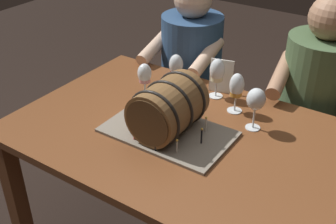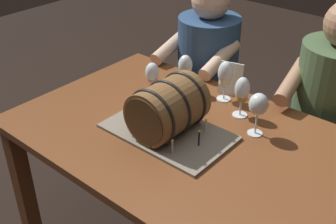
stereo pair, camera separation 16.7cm
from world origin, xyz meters
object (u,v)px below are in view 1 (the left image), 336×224
at_px(wine_glass_white, 217,72).
at_px(wine_glass_rose, 145,75).
at_px(barrel_cake, 168,110).
at_px(person_seated_right, 311,119).
at_px(wine_glass_amber, 237,87).
at_px(person_seated_left, 190,87).
at_px(dining_table, 179,151).
at_px(wine_glass_red, 176,67).
at_px(wine_glass_empty, 256,100).
at_px(menu_card, 221,76).

height_order(wine_glass_white, wine_glass_rose, wine_glass_white).
bearing_deg(wine_glass_white, barrel_cake, -92.19).
relative_size(barrel_cake, person_seated_right, 0.42).
relative_size(wine_glass_amber, person_seated_left, 0.16).
height_order(dining_table, person_seated_right, person_seated_right).
xyz_separation_m(dining_table, wine_glass_amber, (0.12, 0.26, 0.23)).
xyz_separation_m(wine_glass_white, wine_glass_red, (-0.19, -0.05, -0.00)).
relative_size(dining_table, wine_glass_rose, 7.89).
distance_m(barrel_cake, wine_glass_red, 0.37).
height_order(wine_glass_empty, wine_glass_red, same).
height_order(wine_glass_rose, person_seated_left, person_seated_left).
relative_size(wine_glass_empty, person_seated_left, 0.16).
height_order(wine_glass_amber, person_seated_left, person_seated_left).
xyz_separation_m(barrel_cake, wine_glass_amber, (0.15, 0.31, 0.01)).
distance_m(dining_table, wine_glass_empty, 0.39).
height_order(dining_table, barrel_cake, barrel_cake).
bearing_deg(wine_glass_empty, person_seated_left, 139.92).
relative_size(wine_glass_empty, wine_glass_white, 0.96).
bearing_deg(dining_table, wine_glass_white, 92.49).
xyz_separation_m(wine_glass_rose, person_seated_right, (0.64, 0.55, -0.30)).
distance_m(dining_table, menu_card, 0.44).
bearing_deg(wine_glass_rose, person_seated_right, 40.70).
height_order(barrel_cake, wine_glass_red, barrel_cake).
xyz_separation_m(dining_table, menu_card, (-0.02, 0.39, 0.19)).
height_order(person_seated_left, person_seated_right, person_seated_right).
height_order(wine_glass_white, person_seated_right, person_seated_right).
distance_m(wine_glass_amber, wine_glass_rose, 0.42).
distance_m(wine_glass_red, wine_glass_amber, 0.32).
xyz_separation_m(dining_table, wine_glass_white, (-0.01, 0.34, 0.23)).
relative_size(dining_table, person_seated_right, 1.14).
relative_size(dining_table, wine_glass_white, 7.21).
height_order(menu_card, person_seated_right, person_seated_right).
height_order(wine_glass_amber, menu_card, wine_glass_amber).
distance_m(wine_glass_white, wine_glass_amber, 0.15).
distance_m(dining_table, wine_glass_red, 0.42).
bearing_deg(wine_glass_amber, wine_glass_rose, -162.52).
relative_size(wine_glass_rose, menu_card, 1.09).
bearing_deg(wine_glass_white, wine_glass_red, -165.41).
relative_size(wine_glass_red, wine_glass_amber, 1.00).
bearing_deg(wine_glass_amber, person_seated_right, 60.39).
xyz_separation_m(wine_glass_red, person_seated_left, (-0.15, 0.40, -0.33)).
relative_size(barrel_cake, wine_glass_amber, 2.80).
bearing_deg(wine_glass_red, person_seated_right, 35.41).
height_order(dining_table, person_seated_left, person_seated_left).
relative_size(dining_table, wine_glass_empty, 7.48).
distance_m(wine_glass_empty, menu_card, 0.34).
distance_m(barrel_cake, menu_card, 0.44).
bearing_deg(wine_glass_red, menu_card, 30.23).
xyz_separation_m(wine_glass_white, wine_glass_rose, (-0.26, -0.20, -0.01)).
relative_size(wine_glass_white, wine_glass_rose, 1.09).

